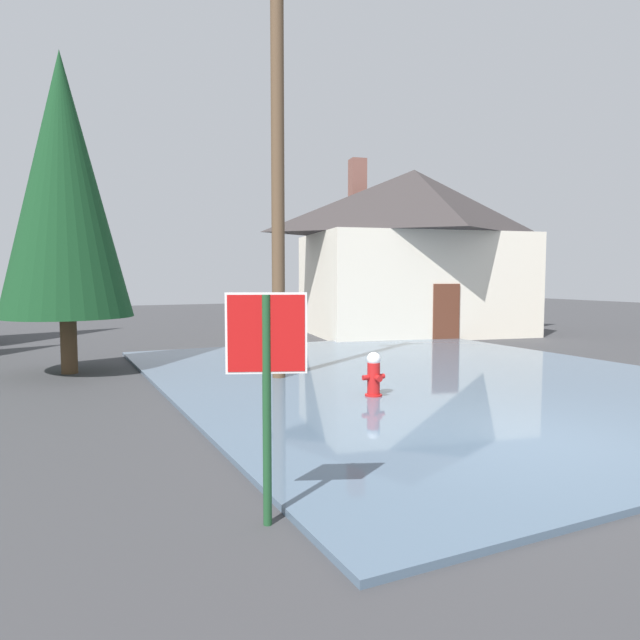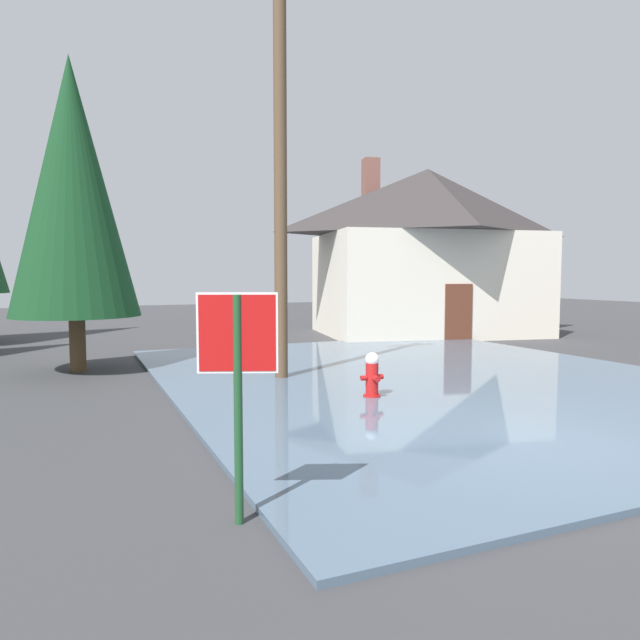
{
  "view_description": "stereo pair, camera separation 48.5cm",
  "coord_description": "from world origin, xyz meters",
  "views": [
    {
      "loc": [
        -5.8,
        -5.73,
        2.28
      ],
      "look_at": [
        -0.95,
        4.31,
        1.42
      ],
      "focal_mm": 32.2,
      "sensor_mm": 36.0,
      "label": 1
    },
    {
      "loc": [
        -5.36,
        -5.93,
        2.28
      ],
      "look_at": [
        -0.95,
        4.31,
        1.42
      ],
      "focal_mm": 32.2,
      "sensor_mm": 36.0,
      "label": 2
    }
  ],
  "objects": [
    {
      "name": "house",
      "position": [
        7.36,
        13.07,
        3.32
      ],
      "size": [
        9.56,
        7.53,
        6.89
      ],
      "color": "silver",
      "rests_on": "ground"
    },
    {
      "name": "flood_puddle",
      "position": [
        1.76,
        4.63,
        0.04
      ],
      "size": [
        11.12,
        13.79,
        0.08
      ],
      "primitive_type": "cube",
      "color": "#4C6075",
      "rests_on": "ground"
    },
    {
      "name": "pine_tree_far_center",
      "position": [
        -5.3,
        8.78,
        4.33
      ],
      "size": [
        2.94,
        2.94,
        7.35
      ],
      "color": "#4C3823",
      "rests_on": "ground"
    },
    {
      "name": "ground_plane",
      "position": [
        0.0,
        0.0,
        -0.05
      ],
      "size": [
        80.0,
        80.0,
        0.1
      ],
      "primitive_type": "cube",
      "color": "#38383A"
    },
    {
      "name": "fire_hydrant",
      "position": [
        -0.39,
        3.2,
        0.44
      ],
      "size": [
        0.44,
        0.38,
        0.89
      ],
      "color": "red",
      "rests_on": "ground"
    },
    {
      "name": "stop_sign_near",
      "position": [
        -4.02,
        -0.93,
        1.52
      ],
      "size": [
        0.69,
        0.29,
        2.13
      ],
      "color": "#1E4C28",
      "rests_on": "ground"
    },
    {
      "name": "utility_pole",
      "position": [
        -1.24,
        5.77,
        4.62
      ],
      "size": [
        1.6,
        0.28,
        8.88
      ],
      "color": "brown",
      "rests_on": "ground"
    }
  ]
}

